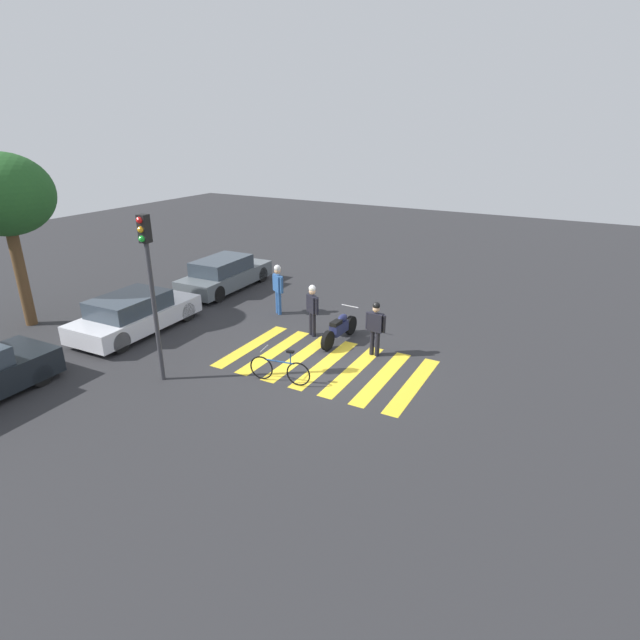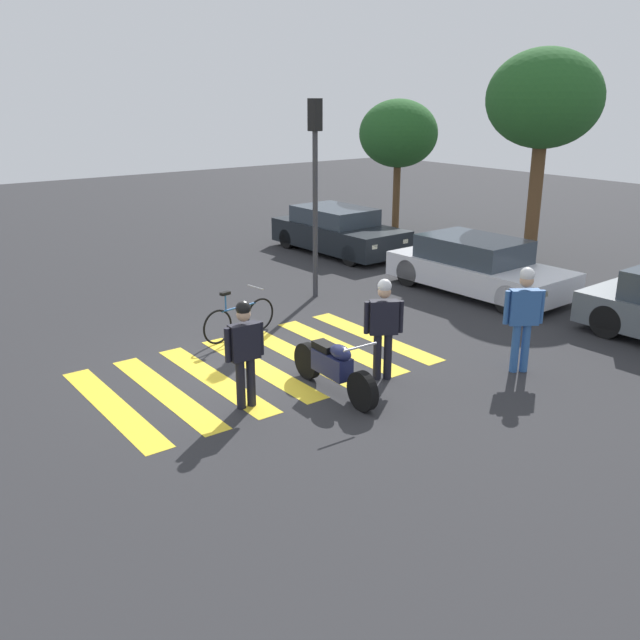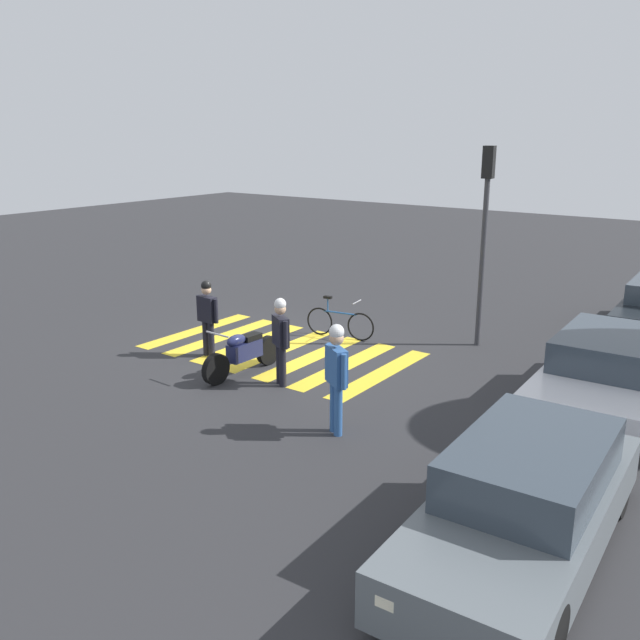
# 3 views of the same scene
# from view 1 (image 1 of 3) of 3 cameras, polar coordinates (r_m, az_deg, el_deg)

# --- Properties ---
(ground_plane) EXTENTS (60.00, 60.00, 0.00)m
(ground_plane) POSITION_cam_1_polar(r_m,az_deg,el_deg) (14.83, 0.66, -5.01)
(ground_plane) COLOR #2B2B2D
(police_motorcycle) EXTENTS (2.16, 0.62, 1.03)m
(police_motorcycle) POSITION_cam_1_polar(r_m,az_deg,el_deg) (16.14, 2.25, -0.99)
(police_motorcycle) COLOR black
(police_motorcycle) RESTS_ON ground_plane
(leaning_bicycle) EXTENTS (0.46, 1.78, 1.01)m
(leaning_bicycle) POSITION_cam_1_polar(r_m,az_deg,el_deg) (13.68, -4.60, -5.68)
(leaning_bicycle) COLOR black
(leaning_bicycle) RESTS_ON ground_plane
(officer_on_foot) EXTENTS (0.42, 0.58, 1.77)m
(officer_on_foot) POSITION_cam_1_polar(r_m,az_deg,el_deg) (16.42, -0.88, 1.53)
(officer_on_foot) COLOR black
(officer_on_foot) RESTS_ON ground_plane
(officer_by_motorcycle) EXTENTS (0.23, 0.66, 1.73)m
(officer_by_motorcycle) POSITION_cam_1_polar(r_m,az_deg,el_deg) (15.06, 6.35, -0.59)
(officer_by_motorcycle) COLOR black
(officer_by_motorcycle) RESTS_ON ground_plane
(pedestrian_bystander) EXTENTS (0.44, 0.60, 1.88)m
(pedestrian_bystander) POSITION_cam_1_polar(r_m,az_deg,el_deg) (18.43, -4.83, 3.96)
(pedestrian_bystander) COLOR #2D5999
(pedestrian_bystander) RESTS_ON ground_plane
(crosswalk_stripes) EXTENTS (3.54, 5.85, 0.01)m
(crosswalk_stripes) POSITION_cam_1_polar(r_m,az_deg,el_deg) (14.82, 0.66, -5.00)
(crosswalk_stripes) COLOR yellow
(crosswalk_stripes) RESTS_ON ground_plane
(car_white_van) EXTENTS (4.56, 2.06, 1.34)m
(car_white_van) POSITION_cam_1_polar(r_m,az_deg,el_deg) (17.98, -20.41, 0.66)
(car_white_van) COLOR black
(car_white_van) RESTS_ON ground_plane
(car_grey_coupe) EXTENTS (4.71, 1.91, 1.39)m
(car_grey_coupe) POSITION_cam_1_polar(r_m,az_deg,el_deg) (21.77, -10.81, 5.15)
(car_grey_coupe) COLOR black
(car_grey_coupe) RESTS_ON ground_plane
(traffic_light_pole) EXTENTS (0.34, 0.27, 4.54)m
(traffic_light_pole) POSITION_cam_1_polar(r_m,az_deg,el_deg) (13.54, -18.87, 4.98)
(traffic_light_pole) COLOR #38383D
(traffic_light_pole) RESTS_ON ground_plane
(street_tree_mid) EXTENTS (3.13, 3.13, 5.84)m
(street_tree_mid) POSITION_cam_1_polar(r_m,az_deg,el_deg) (19.52, -32.43, 11.86)
(street_tree_mid) COLOR brown
(street_tree_mid) RESTS_ON ground_plane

